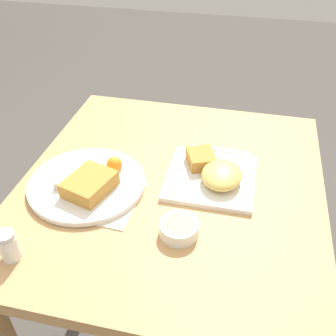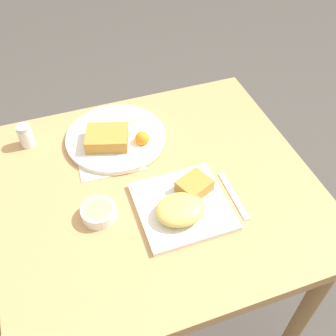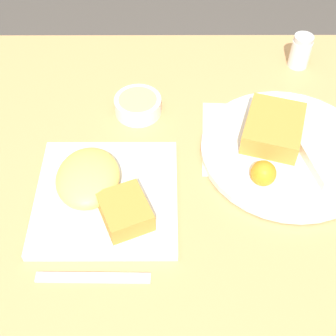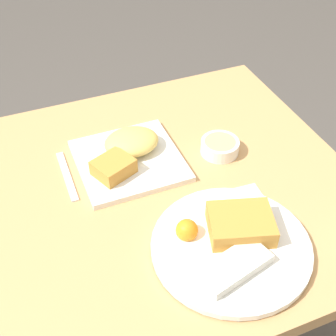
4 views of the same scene
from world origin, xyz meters
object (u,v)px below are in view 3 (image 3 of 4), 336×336
(plate_square_near, at_px, (104,191))
(plate_oval_far, at_px, (287,146))
(sauce_ramekin, at_px, (139,105))
(butter_knife, at_px, (95,278))
(salt_shaker, at_px, (301,53))

(plate_square_near, xyz_separation_m, plate_oval_far, (-0.10, 0.32, -0.00))
(plate_oval_far, bearing_deg, sauce_ramekin, -112.43)
(plate_oval_far, height_order, butter_knife, plate_oval_far)
(butter_knife, bearing_deg, plate_oval_far, 38.41)
(sauce_ramekin, distance_m, salt_shaker, 0.37)
(plate_square_near, relative_size, sauce_ramekin, 2.58)
(sauce_ramekin, relative_size, salt_shaker, 1.25)
(plate_oval_far, distance_m, butter_knife, 0.41)
(salt_shaker, bearing_deg, sauce_ramekin, -66.59)
(plate_square_near, distance_m, plate_oval_far, 0.34)
(plate_square_near, bearing_deg, plate_oval_far, 107.68)
(sauce_ramekin, bearing_deg, plate_square_near, -13.52)
(sauce_ramekin, bearing_deg, salt_shaker, 113.41)
(salt_shaker, xyz_separation_m, butter_knife, (0.51, -0.39, -0.03))
(sauce_ramekin, bearing_deg, butter_knife, -8.45)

